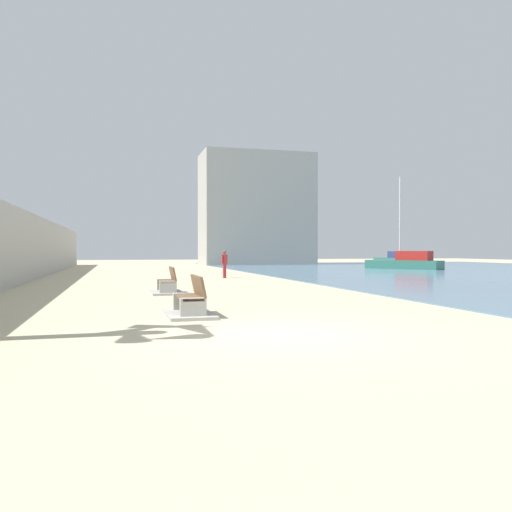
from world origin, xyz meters
TOP-DOWN VIEW (x-y plane):
  - ground_plane at (0.00, 18.00)m, footprint 120.00×120.00m
  - seawall at (-7.50, 18.00)m, footprint 0.80×64.00m
  - bench_near at (-1.17, 3.21)m, footprint 1.12×2.11m
  - bench_far at (-1.10, 10.00)m, footprint 1.11×2.11m
  - person_walking at (3.04, 19.86)m, footprint 0.41×0.39m
  - boat_distant at (20.08, 28.97)m, footprint 4.73×6.19m
  - boat_outer at (24.88, 38.60)m, footprint 3.05×6.93m
  - harbor_building at (11.87, 46.00)m, footprint 12.00×6.00m

SIDE VIEW (x-z plane):
  - ground_plane at x=0.00m, z-range 0.00..0.00m
  - bench_near at x=-1.17m, z-range -0.26..0.72m
  - bench_far at x=-1.10m, z-range -0.26..0.72m
  - boat_outer at x=24.88m, z-range -0.14..1.30m
  - boat_distant at x=20.08m, z-range -3.19..4.43m
  - person_walking at x=3.04m, z-range 0.12..1.72m
  - seawall at x=-7.50m, z-range 0.00..3.50m
  - harbor_building at x=11.87m, z-range 0.00..12.06m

